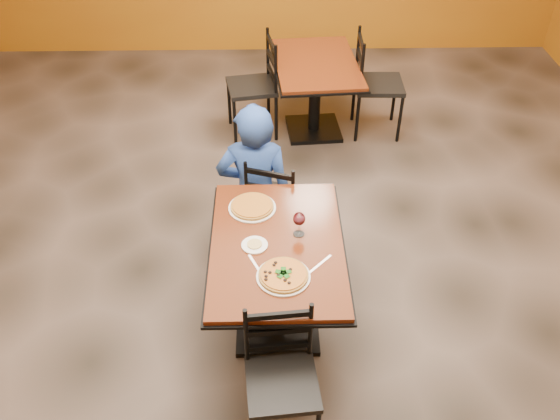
{
  "coord_description": "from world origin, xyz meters",
  "views": [
    {
      "loc": [
        -0.04,
        -3.12,
        3.15
      ],
      "look_at": [
        0.02,
        -0.3,
        0.85
      ],
      "focal_mm": 37.63,
      "sensor_mm": 36.0,
      "label": 1
    }
  ],
  "objects_px": {
    "chair_main_near": "(282,384)",
    "diner": "(254,172)",
    "pizza_main": "(283,275)",
    "chair_main_far": "(277,200)",
    "pizza_far": "(252,206)",
    "table_main": "(277,266)",
    "plate_far": "(252,208)",
    "plate_main": "(283,277)",
    "side_plate": "(255,245)",
    "wine_glass": "(299,223)",
    "table_second": "(315,81)",
    "chair_second_right": "(379,85)",
    "chair_second_left": "(251,87)"
  },
  "relations": [
    {
      "from": "pizza_main",
      "to": "pizza_far",
      "type": "bearing_deg",
      "value": 106.67
    },
    {
      "from": "pizza_main",
      "to": "chair_main_far",
      "type": "bearing_deg",
      "value": 91.07
    },
    {
      "from": "chair_second_right",
      "to": "wine_glass",
      "type": "distance_m",
      "value": 2.61
    },
    {
      "from": "plate_main",
      "to": "pizza_far",
      "type": "distance_m",
      "value": 0.65
    },
    {
      "from": "table_main",
      "to": "chair_second_left",
      "type": "height_order",
      "value": "chair_second_left"
    },
    {
      "from": "chair_second_right",
      "to": "diner",
      "type": "height_order",
      "value": "diner"
    },
    {
      "from": "chair_main_far",
      "to": "chair_second_left",
      "type": "bearing_deg",
      "value": -64.33
    },
    {
      "from": "chair_main_far",
      "to": "plate_far",
      "type": "distance_m",
      "value": 0.62
    },
    {
      "from": "side_plate",
      "to": "pizza_far",
      "type": "bearing_deg",
      "value": 93.23
    },
    {
      "from": "chair_main_far",
      "to": "side_plate",
      "type": "relative_size",
      "value": 5.29
    },
    {
      "from": "diner",
      "to": "chair_main_near",
      "type": "bearing_deg",
      "value": 96.59
    },
    {
      "from": "pizza_main",
      "to": "chair_second_right",
      "type": "bearing_deg",
      "value": 70.4
    },
    {
      "from": "pizza_far",
      "to": "diner",
      "type": "bearing_deg",
      "value": 90.02
    },
    {
      "from": "table_main",
      "to": "plate_far",
      "type": "distance_m",
      "value": 0.43
    },
    {
      "from": "side_plate",
      "to": "wine_glass",
      "type": "distance_m",
      "value": 0.3
    },
    {
      "from": "plate_main",
      "to": "chair_second_left",
      "type": "bearing_deg",
      "value": 94.85
    },
    {
      "from": "table_second",
      "to": "side_plate",
      "type": "xyz_separation_m",
      "value": [
        -0.55,
        -2.53,
        0.2
      ]
    },
    {
      "from": "chair_main_near",
      "to": "chair_main_far",
      "type": "relative_size",
      "value": 1.01
    },
    {
      "from": "pizza_main",
      "to": "pizza_far",
      "type": "relative_size",
      "value": 1.01
    },
    {
      "from": "chair_second_right",
      "to": "wine_glass",
      "type": "bearing_deg",
      "value": 161.66
    },
    {
      "from": "plate_far",
      "to": "pizza_far",
      "type": "relative_size",
      "value": 1.11
    },
    {
      "from": "table_second",
      "to": "pizza_main",
      "type": "xyz_separation_m",
      "value": [
        -0.38,
        -2.8,
        0.22
      ]
    },
    {
      "from": "table_main",
      "to": "table_second",
      "type": "distance_m",
      "value": 2.55
    },
    {
      "from": "chair_second_left",
      "to": "plate_far",
      "type": "xyz_separation_m",
      "value": [
        0.05,
        -2.17,
        0.26
      ]
    },
    {
      "from": "chair_second_left",
      "to": "plate_far",
      "type": "distance_m",
      "value": 2.19
    },
    {
      "from": "table_second",
      "to": "wine_glass",
      "type": "relative_size",
      "value": 6.81
    },
    {
      "from": "table_main",
      "to": "diner",
      "type": "relative_size",
      "value": 1.07
    },
    {
      "from": "side_plate",
      "to": "chair_second_left",
      "type": "bearing_deg",
      "value": 91.6
    },
    {
      "from": "chair_main_near",
      "to": "chair_second_left",
      "type": "distance_m",
      "value": 3.29
    },
    {
      "from": "pizza_far",
      "to": "chair_main_far",
      "type": "bearing_deg",
      "value": 71.53
    },
    {
      "from": "table_main",
      "to": "wine_glass",
      "type": "xyz_separation_m",
      "value": [
        0.14,
        0.08,
        0.28
      ]
    },
    {
      "from": "diner",
      "to": "pizza_far",
      "type": "bearing_deg",
      "value": 91.11
    },
    {
      "from": "diner",
      "to": "pizza_far",
      "type": "relative_size",
      "value": 4.1
    },
    {
      "from": "pizza_main",
      "to": "pizza_far",
      "type": "height_order",
      "value": "same"
    },
    {
      "from": "plate_main",
      "to": "side_plate",
      "type": "relative_size",
      "value": 1.94
    },
    {
      "from": "table_second",
      "to": "pizza_far",
      "type": "xyz_separation_m",
      "value": [
        -0.57,
        -2.17,
        0.22
      ]
    },
    {
      "from": "plate_far",
      "to": "wine_glass",
      "type": "bearing_deg",
      "value": -41.52
    },
    {
      "from": "table_second",
      "to": "diner",
      "type": "xyz_separation_m",
      "value": [
        -0.57,
        -1.52,
        0.02
      ]
    },
    {
      "from": "plate_main",
      "to": "pizza_far",
      "type": "xyz_separation_m",
      "value": [
        -0.19,
        0.63,
        0.02
      ]
    },
    {
      "from": "diner",
      "to": "pizza_main",
      "type": "relative_size",
      "value": 4.04
    },
    {
      "from": "chair_main_far",
      "to": "pizza_main",
      "type": "relative_size",
      "value": 2.98
    },
    {
      "from": "pizza_far",
      "to": "side_plate",
      "type": "bearing_deg",
      "value": -86.77
    },
    {
      "from": "chair_main_near",
      "to": "diner",
      "type": "relative_size",
      "value": 0.74
    },
    {
      "from": "pizza_main",
      "to": "plate_main",
      "type": "bearing_deg",
      "value": 0.0
    },
    {
      "from": "chair_second_right",
      "to": "wine_glass",
      "type": "height_order",
      "value": "chair_second_right"
    },
    {
      "from": "table_second",
      "to": "plate_far",
      "type": "relative_size",
      "value": 3.95
    },
    {
      "from": "table_second",
      "to": "side_plate",
      "type": "relative_size",
      "value": 7.66
    },
    {
      "from": "chair_second_left",
      "to": "pizza_main",
      "type": "relative_size",
      "value": 3.48
    },
    {
      "from": "plate_main",
      "to": "pizza_far",
      "type": "relative_size",
      "value": 1.11
    },
    {
      "from": "chair_main_far",
      "to": "chair_second_right",
      "type": "distance_m",
      "value": 1.96
    }
  ]
}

